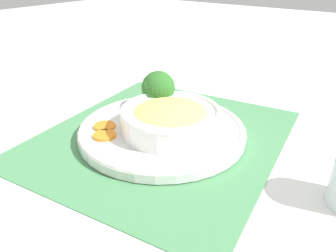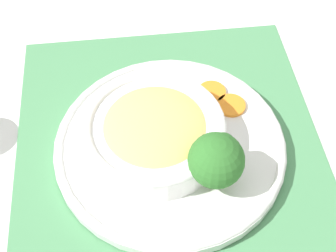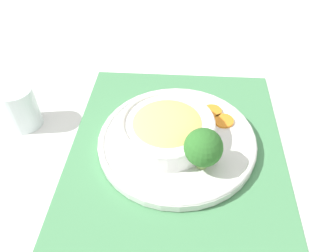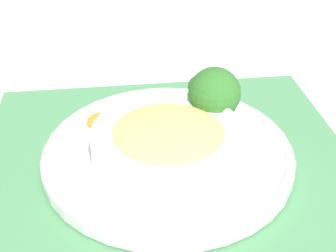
% 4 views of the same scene
% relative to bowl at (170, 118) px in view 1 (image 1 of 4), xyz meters
% --- Properties ---
extents(ground_plane, '(4.00, 4.00, 0.00)m').
position_rel_bowl_xyz_m(ground_plane, '(0.00, 0.02, -0.05)').
color(ground_plane, white).
extents(placemat, '(0.53, 0.49, 0.00)m').
position_rel_bowl_xyz_m(placemat, '(0.00, 0.02, -0.04)').
color(placemat, '#4C8C59').
rests_on(placemat, ground_plane).
extents(plate, '(0.32, 0.32, 0.02)m').
position_rel_bowl_xyz_m(plate, '(0.00, 0.02, -0.03)').
color(plate, white).
rests_on(plate, placemat).
extents(bowl, '(0.19, 0.19, 0.05)m').
position_rel_bowl_xyz_m(bowl, '(0.00, 0.00, 0.00)').
color(bowl, white).
rests_on(bowl, plate).
extents(broccoli_floret, '(0.07, 0.07, 0.09)m').
position_rel_bowl_xyz_m(broccoli_floret, '(0.06, 0.08, 0.02)').
color(broccoli_floret, '#84AD5B').
rests_on(broccoli_floret, plate).
extents(carrot_slice_near, '(0.04, 0.04, 0.01)m').
position_rel_bowl_xyz_m(carrot_slice_near, '(-0.06, 0.11, -0.02)').
color(carrot_slice_near, orange).
rests_on(carrot_slice_near, plate).
extents(carrot_slice_middle, '(0.04, 0.04, 0.01)m').
position_rel_bowl_xyz_m(carrot_slice_middle, '(-0.09, 0.08, -0.02)').
color(carrot_slice_middle, orange).
rests_on(carrot_slice_middle, plate).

